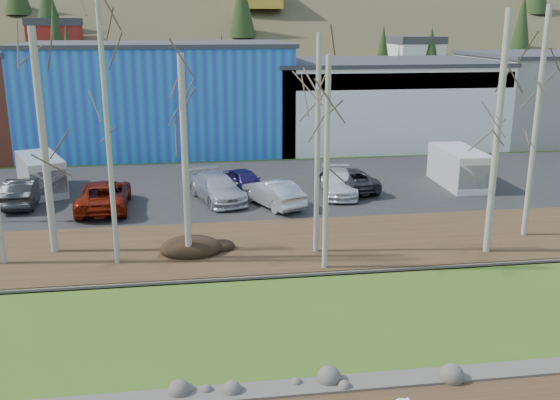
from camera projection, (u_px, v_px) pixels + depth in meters
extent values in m
cube|color=#382616|center=(277.00, 245.00, 28.24)|extent=(80.00, 7.00, 0.15)
cube|color=black|center=(253.00, 187.00, 38.23)|extent=(80.00, 14.00, 0.14)
cube|color=#2545BA|center=(160.00, 98.00, 49.64)|extent=(20.00, 12.00, 8.00)
cube|color=#333338|center=(157.00, 44.00, 48.50)|extent=(20.40, 12.24, 0.30)
cube|color=white|center=(378.00, 103.00, 52.34)|extent=(18.00, 12.00, 6.50)
cube|color=#333338|center=(379.00, 62.00, 51.40)|extent=(18.36, 12.24, 0.30)
cube|color=navy|center=(402.00, 81.00, 46.08)|extent=(17.64, 0.20, 1.20)
cube|color=gray|center=(555.00, 97.00, 54.48)|extent=(14.00, 12.00, 7.00)
cube|color=#333338|center=(560.00, 54.00, 53.48)|extent=(14.28, 12.24, 0.30)
sphere|color=white|center=(408.00, 400.00, 16.30)|extent=(0.12, 0.12, 0.12)
cone|color=gold|center=(411.00, 400.00, 16.29)|extent=(0.07, 0.06, 0.03)
ellipsoid|color=black|center=(191.00, 247.00, 27.03)|extent=(2.70, 1.91, 0.53)
cylinder|color=#B1AEA0|center=(44.00, 144.00, 25.97)|extent=(0.31, 0.31, 9.51)
cylinder|color=#B1AEA0|center=(107.00, 122.00, 24.38)|extent=(0.21, 0.21, 11.79)
cylinder|color=#B1AEA0|center=(185.00, 160.00, 25.35)|extent=(0.27, 0.27, 8.48)
cylinder|color=#B1AEA0|center=(317.00, 147.00, 26.05)|extent=(0.22, 0.22, 9.26)
cylinder|color=#B1AEA0|center=(326.00, 166.00, 24.33)|extent=(0.22, 0.22, 8.49)
cylinder|color=#B1AEA0|center=(497.00, 136.00, 25.88)|extent=(0.29, 0.29, 10.19)
cylinder|color=#B1AEA0|center=(536.00, 125.00, 27.96)|extent=(0.24, 0.24, 10.39)
imported|color=black|center=(24.00, 192.00, 34.03)|extent=(1.67, 4.58, 1.50)
imported|color=maroon|center=(104.00, 195.00, 33.26)|extent=(2.72, 5.66, 1.55)
imported|color=#AEAFB7|center=(217.00, 188.00, 34.82)|extent=(3.48, 5.51, 1.49)
imported|color=#1F174C|center=(245.00, 181.00, 36.62)|extent=(2.84, 4.22, 1.33)
imported|color=#B7B7B9|center=(273.00, 193.00, 33.82)|extent=(3.22, 4.70, 1.47)
imported|color=#2A292C|center=(348.00, 179.00, 37.02)|extent=(3.12, 5.15, 1.34)
imported|color=silver|center=(339.00, 183.00, 36.08)|extent=(2.55, 4.91, 1.36)
cube|color=white|center=(459.00, 167.00, 38.05)|extent=(2.26, 5.16, 2.23)
cube|color=black|center=(472.00, 175.00, 36.12)|extent=(2.05, 1.11, 1.38)
cube|color=#B6B7BB|center=(41.00, 174.00, 36.60)|extent=(3.71, 5.28, 2.13)
cube|color=black|center=(48.00, 181.00, 35.00)|extent=(2.17, 1.67, 1.32)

